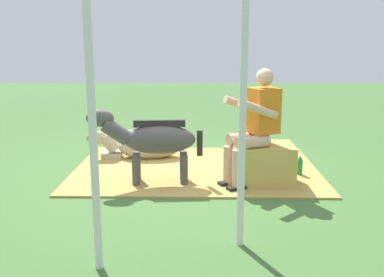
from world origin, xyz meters
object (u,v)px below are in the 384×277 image
at_px(tent_pole_left, 243,104).
at_px(person_seated, 255,122).
at_px(soda_bottle, 300,166).
at_px(tent_pole_mid, 92,112).
at_px(pony_lying, 143,146).
at_px(hay_bale, 266,164).
at_px(pony_standing, 152,140).

bearing_deg(tent_pole_left, person_seated, -100.48).
relative_size(soda_bottle, tent_pole_mid, 0.11).
bearing_deg(soda_bottle, pony_lying, -20.67).
distance_m(person_seated, pony_lying, 1.94).
height_order(pony_lying, tent_pole_left, tent_pole_left).
height_order(pony_lying, tent_pole_mid, tent_pole_mid).
bearing_deg(tent_pole_left, hay_bale, -105.35).
height_order(hay_bale, pony_lying, hay_bale).
height_order(tent_pole_left, tent_pole_mid, same).
xyz_separation_m(person_seated, pony_lying, (1.45, -1.15, -0.57)).
bearing_deg(pony_standing, hay_bale, -179.31).
bearing_deg(hay_bale, pony_lying, -34.45).
bearing_deg(hay_bale, pony_standing, 0.69).
distance_m(soda_bottle, tent_pole_mid, 3.25).
relative_size(pony_lying, tent_pole_left, 0.57).
xyz_separation_m(person_seated, tent_pole_left, (0.29, 1.55, 0.43)).
distance_m(pony_standing, soda_bottle, 1.89).
distance_m(person_seated, pony_standing, 1.21).
relative_size(person_seated, pony_lying, 1.01).
bearing_deg(pony_standing, person_seated, 178.29).
xyz_separation_m(pony_standing, pony_lying, (0.26, -1.12, -0.35)).
bearing_deg(tent_pole_left, pony_standing, -60.42).
distance_m(pony_lying, tent_pole_left, 3.11).
relative_size(tent_pole_left, tent_pole_mid, 1.00).
distance_m(person_seated, tent_pole_mid, 2.44).
bearing_deg(person_seated, tent_pole_left, 79.52).
bearing_deg(tent_pole_mid, tent_pole_left, -159.18).
relative_size(person_seated, pony_standing, 1.01).
height_order(hay_bale, soda_bottle, hay_bale).
xyz_separation_m(hay_bale, tent_pole_mid, (1.53, 2.02, 0.95)).
distance_m(person_seated, soda_bottle, 0.96).
height_order(pony_standing, soda_bottle, pony_standing).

